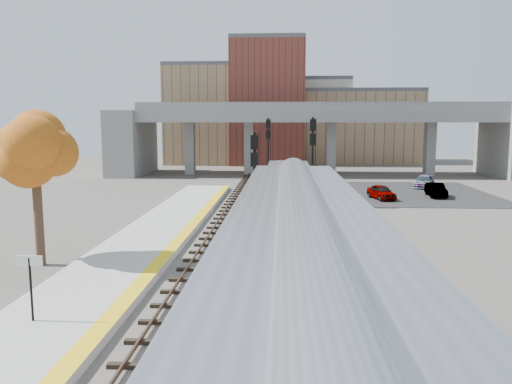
% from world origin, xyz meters
% --- Properties ---
extents(ground, '(160.00, 160.00, 0.00)m').
position_xyz_m(ground, '(0.00, 0.00, 0.00)').
color(ground, '#47423D').
rests_on(ground, ground).
extents(platform, '(4.50, 60.00, 0.35)m').
position_xyz_m(platform, '(-7.25, 0.00, 0.17)').
color(platform, '#9E9E99').
rests_on(platform, ground).
extents(yellow_strip, '(0.70, 60.00, 0.01)m').
position_xyz_m(yellow_strip, '(-5.35, 0.00, 0.35)').
color(yellow_strip, yellow).
rests_on(yellow_strip, platform).
extents(tracks, '(10.70, 95.00, 0.25)m').
position_xyz_m(tracks, '(0.93, 12.50, 0.08)').
color(tracks, black).
rests_on(tracks, ground).
extents(overpass, '(54.00, 12.00, 9.50)m').
position_xyz_m(overpass, '(4.92, 45.00, 5.81)').
color(overpass, slate).
rests_on(overpass, ground).
extents(buildings_far, '(43.00, 21.00, 20.60)m').
position_xyz_m(buildings_far, '(1.26, 66.57, 7.88)').
color(buildings_far, '#927755').
rests_on(buildings_far, ground).
extents(parking_lot, '(14.00, 18.00, 0.04)m').
position_xyz_m(parking_lot, '(14.00, 28.00, 0.02)').
color(parking_lot, black).
rests_on(parking_lot, ground).
extents(locomotive, '(3.02, 19.05, 4.10)m').
position_xyz_m(locomotive, '(1.00, 8.53, 2.28)').
color(locomotive, '#A8AAB2').
rests_on(locomotive, ground).
extents(coach, '(3.03, 25.00, 5.00)m').
position_xyz_m(coach, '(1.00, -14.07, 2.80)').
color(coach, '#A8AAB2').
rests_on(coach, ground).
extents(signal_mast_near, '(0.60, 0.64, 6.43)m').
position_xyz_m(signal_mast_near, '(-1.10, 7.04, 3.07)').
color(signal_mast_near, '#9E9E99').
rests_on(signal_mast_near, ground).
extents(signal_mast_mid, '(0.60, 0.64, 7.44)m').
position_xyz_m(signal_mast_mid, '(3.00, 18.92, 3.76)').
color(signal_mast_mid, '#9E9E99').
rests_on(signal_mast_mid, ground).
extents(signal_mast_far, '(0.60, 0.64, 7.49)m').
position_xyz_m(signal_mast_far, '(-1.10, 34.25, 3.79)').
color(signal_mast_far, '#9E9E99').
rests_on(signal_mast_far, ground).
extents(station_sign, '(0.90, 0.08, 2.27)m').
position_xyz_m(station_sign, '(-7.87, -6.45, 1.98)').
color(station_sign, black).
rests_on(station_sign, platform).
extents(tree, '(3.60, 3.60, 7.30)m').
position_xyz_m(tree, '(-11.36, 1.20, 5.42)').
color(tree, '#382619').
rests_on(tree, ground).
extents(car_a, '(2.42, 4.08, 1.30)m').
position_xyz_m(car_a, '(9.63, 23.51, 0.69)').
color(car_a, '#99999E').
rests_on(car_a, parking_lot).
extents(car_b, '(1.64, 4.03, 1.30)m').
position_xyz_m(car_b, '(15.02, 25.17, 0.69)').
color(car_b, '#99999E').
rests_on(car_b, parking_lot).
extents(car_c, '(3.43, 4.67, 1.26)m').
position_xyz_m(car_c, '(15.79, 32.09, 0.67)').
color(car_c, '#99999E').
rests_on(car_c, parking_lot).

